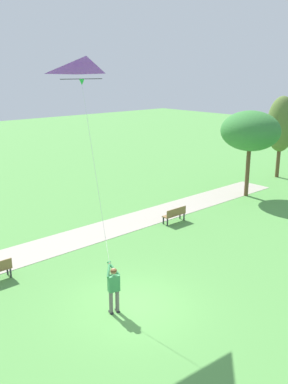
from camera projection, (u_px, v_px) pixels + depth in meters
The scene contains 7 objects.
ground_plane at pixel (132, 306), 15.33m from camera, with size 120.00×120.00×0.00m, color #569947.
walkway_path at pixel (76, 238), 21.49m from camera, with size 2.40×32.00×0.02m, color #ADA393.
person_kite_flyer at pixel (114, 286), 14.65m from camera, with size 0.63×0.50×1.83m.
flying_kite at pixel (86, 73), 14.72m from camera, with size 2.37×1.86×6.88m.
park_bench_far_walkway at pixel (175, 214), 23.65m from camera, with size 0.45×1.50×0.88m.
tree_treeline_center at pixel (250, 131), 27.69m from camera, with size 3.98×3.81×5.80m.
tree_horizon_far at pixel (281, 124), 32.84m from camera, with size 2.31×2.08×6.45m.
Camera 1 is at (10.41, -8.70, 8.28)m, focal length 39.18 mm.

